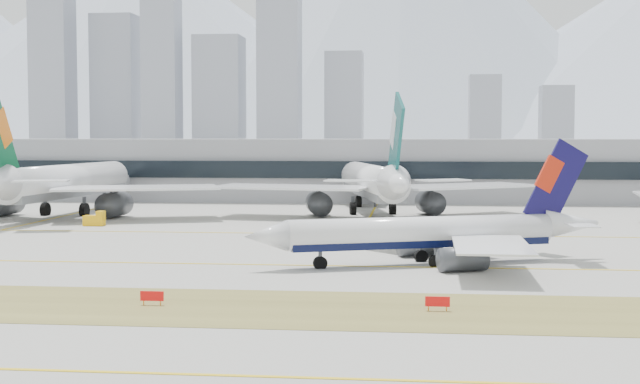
# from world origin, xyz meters

# --- Properties ---
(ground) EXTENTS (3000.00, 3000.00, 0.00)m
(ground) POSITION_xyz_m (0.00, 0.00, 0.00)
(ground) COLOR #A5A39A
(ground) RESTS_ON ground
(apron_markings) EXTENTS (360.00, 122.22, 0.06)m
(apron_markings) POSITION_xyz_m (0.00, -53.95, 0.02)
(apron_markings) COLOR brown
(apron_markings) RESTS_ON ground
(taxiing_airliner) EXTENTS (44.41, 37.56, 15.56)m
(taxiing_airliner) POSITION_xyz_m (22.44, -2.09, 3.75)
(taxiing_airliner) COLOR white
(taxiing_airliner) RESTS_ON ground
(widebody_eva) EXTENTS (67.35, 65.96, 24.04)m
(widebody_eva) POSITION_xyz_m (-48.70, 56.46, 6.39)
(widebody_eva) COLOR white
(widebody_eva) RESTS_ON ground
(widebody_cathay) EXTENTS (64.82, 64.43, 23.62)m
(widebody_cathay) POSITION_xyz_m (12.00, 65.95, 6.28)
(widebody_cathay) COLOR white
(widebody_cathay) RESTS_ON ground
(terminal) EXTENTS (280.00, 43.10, 15.00)m
(terminal) POSITION_xyz_m (0.00, 114.84, 7.50)
(terminal) COLOR gray
(terminal) RESTS_ON ground
(hold_sign_left) EXTENTS (2.20, 0.15, 1.35)m
(hold_sign_left) POSITION_xyz_m (-4.08, -32.00, 0.88)
(hold_sign_left) COLOR red
(hold_sign_left) RESTS_ON ground
(hold_sign_right) EXTENTS (2.20, 0.15, 1.35)m
(hold_sign_right) POSITION_xyz_m (22.07, -32.00, 0.88)
(hold_sign_right) COLOR red
(hold_sign_right) RESTS_ON ground
(gse_b) EXTENTS (3.55, 2.00, 2.60)m
(gse_b) POSITION_xyz_m (-35.62, 39.01, 1.05)
(gse_b) COLOR #FFB70D
(gse_b) RESTS_ON ground
(city_skyline) EXTENTS (342.00, 49.80, 140.00)m
(city_skyline) POSITION_xyz_m (-106.76, 453.42, 49.80)
(city_skyline) COLOR #8B909E
(city_skyline) RESTS_ON ground
(mountain_ridge) EXTENTS (2830.00, 1120.00, 470.00)m
(mountain_ridge) POSITION_xyz_m (33.00, 1404.14, 181.85)
(mountain_ridge) COLOR #9EA8B7
(mountain_ridge) RESTS_ON ground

